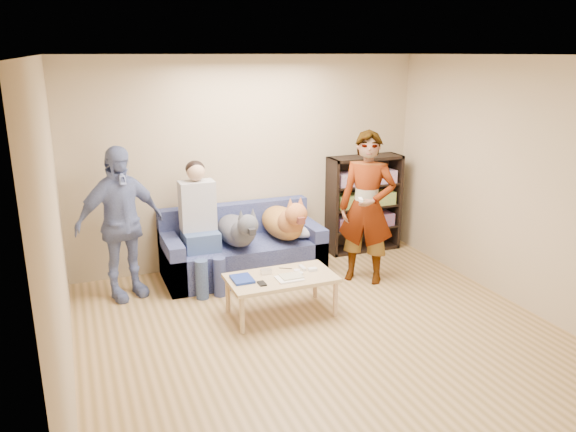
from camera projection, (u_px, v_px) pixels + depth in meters
name	position (u px, v px, depth m)	size (l,w,h in m)	color
ground	(336.00, 349.00, 5.15)	(5.00, 5.00, 0.00)	olive
ceiling	(344.00, 55.00, 4.42)	(5.00, 5.00, 0.00)	white
wall_back	(250.00, 162.00, 7.01)	(4.50, 4.50, 0.00)	tan
wall_left	(57.00, 246.00, 3.99)	(5.00, 5.00, 0.00)	tan
wall_right	(542.00, 190.00, 5.58)	(5.00, 5.00, 0.00)	tan
blanket	(303.00, 232.00, 6.92)	(0.36, 0.30, 0.12)	#BCBCC1
person_standing_right	(367.00, 208.00, 6.48)	(0.65, 0.43, 1.78)	gray
person_standing_left	(120.00, 224.00, 6.04)	(0.99, 0.41, 1.69)	#7889C0
held_controller	(360.00, 200.00, 6.19)	(0.04, 0.12, 0.03)	white
notebook_blue	(242.00, 279.00, 5.63)	(0.20, 0.26, 0.03)	navy
papers	(289.00, 278.00, 5.66)	(0.26, 0.20, 0.01)	white
magazine	(291.00, 276.00, 5.68)	(0.22, 0.17, 0.01)	#B7B292
camera_silver	(266.00, 272.00, 5.79)	(0.11, 0.06, 0.05)	silver
controller_a	(302.00, 268.00, 5.92)	(0.04, 0.13, 0.03)	silver
controller_b	(312.00, 269.00, 5.87)	(0.09, 0.06, 0.03)	white
headphone_cup_a	(300.00, 273.00, 5.78)	(0.07, 0.07, 0.02)	white
headphone_cup_b	(297.00, 271.00, 5.85)	(0.07, 0.07, 0.02)	white
pen_orange	(285.00, 282.00, 5.58)	(0.01, 0.01, 0.14)	orange
pen_black	(286.00, 268.00, 5.93)	(0.01, 0.01, 0.14)	black
wallet	(262.00, 283.00, 5.53)	(0.07, 0.12, 0.01)	black
sofa	(242.00, 252.00, 6.85)	(1.90, 0.85, 0.82)	#515B93
person_seated	(200.00, 220.00, 6.41)	(0.40, 0.73, 1.47)	#3F5D8B
dog_gray	(238.00, 230.00, 6.56)	(0.38, 1.24, 0.56)	#4C4D56
dog_tan	(285.00, 222.00, 6.80)	(0.42, 1.17, 0.61)	#B07935
coffee_table	(281.00, 280.00, 5.74)	(1.10, 0.60, 0.42)	#D8BC85
bookshelf	(363.00, 202.00, 7.59)	(1.00, 0.34, 1.30)	black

